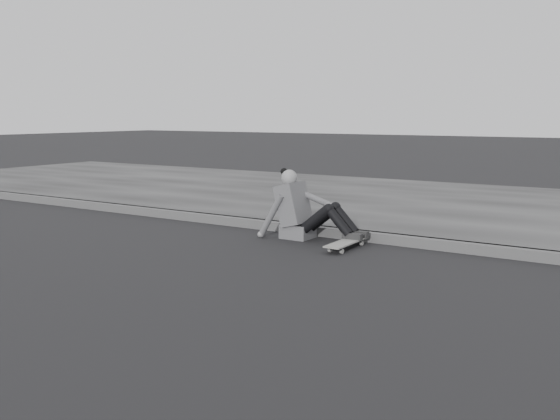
% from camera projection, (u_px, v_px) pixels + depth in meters
% --- Properties ---
extents(ground, '(80.00, 80.00, 0.00)m').
position_uv_depth(ground, '(256.00, 292.00, 5.47)').
color(ground, black).
rests_on(ground, ground).
extents(curb, '(24.00, 0.16, 0.12)m').
position_uv_depth(curb, '(375.00, 237.00, 7.62)').
color(curb, '#4C4C4C').
rests_on(curb, ground).
extents(sidewalk, '(24.00, 6.00, 0.12)m').
position_uv_depth(sidewalk, '(450.00, 206.00, 10.14)').
color(sidewalk, '#373737').
rests_on(sidewalk, ground).
extents(skateboard, '(0.20, 0.78, 0.09)m').
position_uv_depth(skateboard, '(346.00, 243.00, 7.23)').
color(skateboard, gray).
rests_on(skateboard, ground).
extents(seated_woman, '(1.38, 0.46, 0.88)m').
position_uv_depth(seated_woman, '(302.00, 210.00, 7.78)').
color(seated_woman, '#555557').
rests_on(seated_woman, ground).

